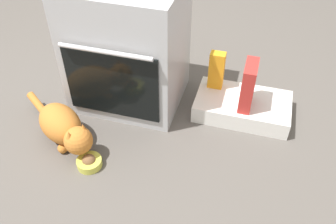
# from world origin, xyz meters

# --- Properties ---
(ground) EXTENTS (8.00, 8.00, 0.00)m
(ground) POSITION_xyz_m (0.00, 0.00, 0.00)
(ground) COLOR #56514C
(oven) EXTENTS (0.63, 0.57, 0.76)m
(oven) POSITION_xyz_m (-0.06, 0.39, 0.38)
(oven) COLOR #B7BABF
(oven) RESTS_ON ground
(pantry_cabinet) EXTENTS (0.56, 0.33, 0.11)m
(pantry_cabinet) POSITION_xyz_m (0.65, 0.42, 0.05)
(pantry_cabinet) COLOR white
(pantry_cabinet) RESTS_ON ground
(food_bowl) EXTENTS (0.13, 0.13, 0.07)m
(food_bowl) POSITION_xyz_m (-0.07, -0.21, 0.03)
(food_bowl) COLOR #D1D14C
(food_bowl) RESTS_ON ground
(cat) EXTENTS (0.58, 0.40, 0.22)m
(cat) POSITION_xyz_m (-0.26, -0.09, 0.12)
(cat) COLOR #C6752D
(cat) RESTS_ON ground
(cereal_box) EXTENTS (0.07, 0.18, 0.28)m
(cereal_box) POSITION_xyz_m (0.66, 0.38, 0.25)
(cereal_box) COLOR #B72D28
(cereal_box) RESTS_ON pantry_cabinet
(juice_carton) EXTENTS (0.09, 0.06, 0.24)m
(juice_carton) POSITION_xyz_m (0.46, 0.51, 0.23)
(juice_carton) COLOR orange
(juice_carton) RESTS_ON pantry_cabinet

